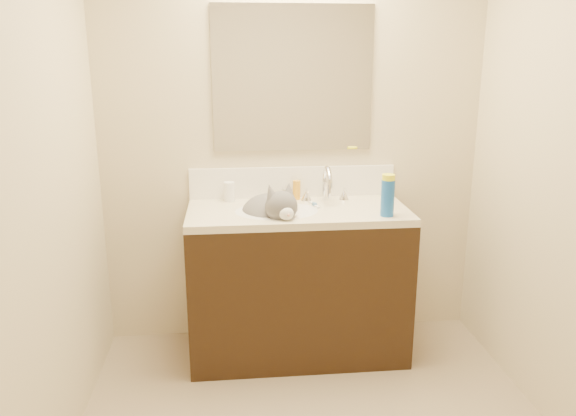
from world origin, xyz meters
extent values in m
cube|color=beige|center=(0.00, 1.25, 1.25)|extent=(2.20, 0.04, 2.50)
cube|color=beige|center=(0.00, -1.25, 1.25)|extent=(2.20, 0.04, 2.50)
cube|color=beige|center=(-1.10, 0.00, 1.25)|extent=(0.04, 2.50, 2.50)
cube|color=black|center=(0.00, 0.97, 0.41)|extent=(1.20, 0.55, 0.82)
cube|color=beige|center=(0.00, 0.97, 0.84)|extent=(1.20, 0.55, 0.04)
ellipsoid|color=white|center=(-0.12, 0.94, 0.79)|extent=(0.45, 0.36, 0.14)
cylinder|color=silver|center=(0.18, 1.16, 0.92)|extent=(0.04, 0.04, 0.11)
torus|color=silver|center=(0.18, 1.09, 0.97)|extent=(0.03, 0.20, 0.20)
cylinder|color=silver|center=(0.18, 1.01, 0.94)|extent=(0.03, 0.03, 0.06)
cone|color=silver|center=(0.07, 1.16, 0.89)|extent=(0.06, 0.06, 0.06)
cone|color=silver|center=(0.29, 1.16, 0.89)|extent=(0.06, 0.06, 0.06)
ellipsoid|color=#575457|center=(-0.15, 0.99, 0.82)|extent=(0.41, 0.44, 0.24)
ellipsoid|color=#575457|center=(-0.10, 0.83, 0.92)|extent=(0.21, 0.20, 0.16)
ellipsoid|color=#575457|center=(-0.13, 0.90, 0.88)|extent=(0.15, 0.15, 0.15)
cone|color=#575457|center=(-0.16, 0.83, 0.99)|extent=(0.10, 0.10, 0.10)
cone|color=#575457|center=(-0.06, 0.86, 0.99)|extent=(0.09, 0.10, 0.10)
ellipsoid|color=white|center=(-0.08, 0.76, 0.90)|extent=(0.09, 0.08, 0.07)
ellipsoid|color=white|center=(-0.12, 0.87, 0.83)|extent=(0.14, 0.11, 0.14)
sphere|color=#DEA28F|center=(-0.08, 0.73, 0.90)|extent=(0.02, 0.02, 0.02)
cylinder|color=#575457|center=(0.00, 1.01, 0.75)|extent=(0.17, 0.24, 0.05)
cube|color=white|center=(0.00, 1.24, 0.95)|extent=(1.20, 0.02, 0.18)
cube|color=white|center=(0.00, 1.24, 1.54)|extent=(0.90, 0.02, 0.80)
cylinder|color=white|center=(-0.37, 1.18, 0.92)|extent=(0.06, 0.06, 0.11)
cylinder|color=orange|center=(-0.37, 1.18, 0.90)|extent=(0.06, 0.06, 0.04)
cylinder|color=#B7B7BC|center=(-0.04, 1.19, 0.89)|extent=(0.06, 0.06, 0.06)
cylinder|color=#F0A31C|center=(0.02, 1.18, 0.92)|extent=(0.06, 0.06, 0.11)
cube|color=white|center=(0.10, 1.03, 0.86)|extent=(0.04, 0.13, 0.01)
cube|color=#5B8AC1|center=(0.10, 1.03, 0.87)|extent=(0.02, 0.04, 0.02)
cylinder|color=#1956B4|center=(0.45, 0.79, 0.96)|extent=(0.08, 0.08, 0.19)
cylinder|color=#F4F419|center=(0.45, 0.79, 1.06)|extent=(0.08, 0.08, 0.04)
camera|label=1|loc=(-0.36, -1.95, 1.68)|focal=35.00mm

